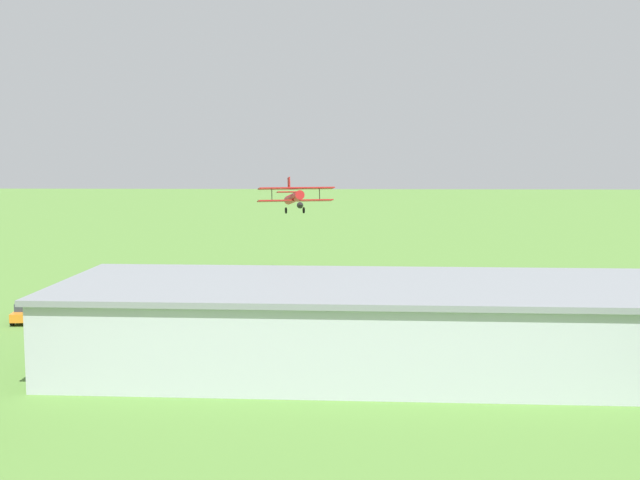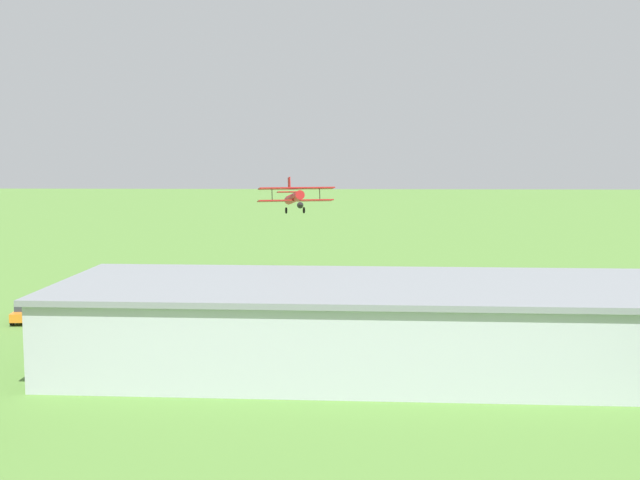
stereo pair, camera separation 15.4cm
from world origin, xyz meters
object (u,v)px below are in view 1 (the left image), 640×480
Objects in this scene: car_orange at (28,311)px; person_by_parked_cars at (202,304)px; person_at_fence_line at (143,314)px; hangar at (382,325)px; car_black at (115,308)px; person_watching_takeoff at (552,301)px; biplane at (295,197)px; person_walking_on_apron at (599,307)px.

person_by_parked_cars is at bearing -165.74° from car_orange.
person_by_parked_cars is at bearing -131.71° from person_at_fence_line.
car_black is at bearing -34.13° from hangar.
hangar is 25.68× the size of person_watching_takeoff.
car_orange reaches higher than person_watching_takeoff.
person_by_parked_cars is at bearing 70.89° from biplane.
person_walking_on_apron reaches higher than car_black.
person_at_fence_line is at bearing 140.84° from car_black.
car_black is 36.52m from person_watching_takeoff.
person_at_fence_line is at bearing 174.23° from car_orange.
person_at_fence_line is at bearing 11.36° from person_watching_takeoff.
person_at_fence_line is at bearing 6.09° from person_walking_on_apron.
person_watching_takeoff is 4.17m from person_walking_on_apron.
car_black is at bearing -39.16° from person_at_fence_line.
hangar is 21.72m from person_at_fence_line.
person_by_parked_cars is at bearing -48.70° from hangar.
person_at_fence_line is (-9.42, 0.95, 0.02)m from car_orange.
hangar is 10.03× the size of car_black.
car_orange is at bearing -5.77° from person_at_fence_line.
person_watching_takeoff is 0.96× the size of person_walking_on_apron.
hangar is 24.37× the size of person_by_parked_cars.
car_black is 6.71m from car_orange.
biplane is 33.40m from person_walking_on_apron.
person_at_fence_line is at bearing 65.87° from biplane.
person_by_parked_cars reaches higher than car_black.
person_watching_takeoff is (-42.83, -5.76, -0.04)m from car_orange.
biplane is at bearing -122.35° from car_black.
person_walking_on_apron is (-18.39, -15.77, -1.87)m from hangar.
person_watching_takeoff is at bearing -129.49° from hangar.
biplane reaches higher than person_watching_takeoff.
person_by_parked_cars reaches higher than person_walking_on_apron.
hangar is 24.76× the size of person_walking_on_apron.
person_by_parked_cars is at bearing -0.76° from person_walking_on_apron.
car_orange is at bearing -25.00° from hangar.
car_black is 2.37× the size of person_at_fence_line.
person_walking_on_apron is (-39.32, -1.58, -0.03)m from car_black.
hangar reaches higher than car_black.
biplane reaches higher than car_black.
hangar is at bearing 145.87° from car_black.
person_watching_takeoff is (-36.25, -4.39, -0.06)m from car_black.
car_orange is 13.70m from person_by_parked_cars.
car_orange is (19.84, 22.30, -7.83)m from biplane.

